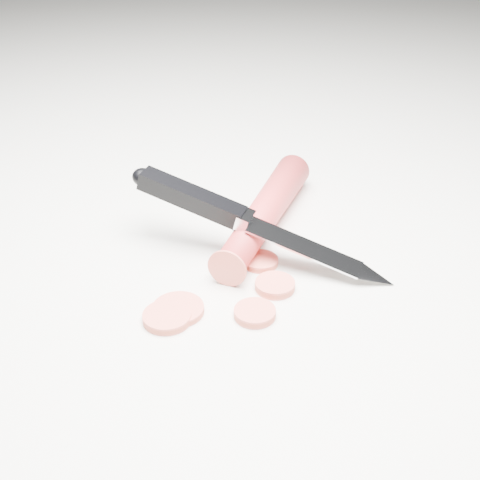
{
  "coord_description": "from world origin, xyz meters",
  "views": [
    {
      "loc": [
        0.02,
        -0.5,
        0.33
      ],
      "look_at": [
        -0.01,
        -0.01,
        0.02
      ],
      "focal_mm": 50.0,
      "sensor_mm": 36.0,
      "label": 1
    }
  ],
  "objects": [
    {
      "name": "carrot_slice_0",
      "position": [
        0.01,
        -0.02,
        0.0
      ],
      "size": [
        0.03,
        0.03,
        0.01
      ],
      "primitive_type": "cylinder",
      "color": "#DF5646",
      "rests_on": "ground"
    },
    {
      "name": "carrot_slice_2",
      "position": [
        0.02,
        -0.05,
        0.0
      ],
      "size": [
        0.03,
        0.03,
        0.01
      ],
      "primitive_type": "cylinder",
      "color": "#DF5646",
      "rests_on": "ground"
    },
    {
      "name": "carrot_slice_1",
      "position": [
        -0.06,
        -0.1,
        0.0
      ],
      "size": [
        0.04,
        0.04,
        0.01
      ],
      "primitive_type": "cylinder",
      "color": "#DF5646",
      "rests_on": "ground"
    },
    {
      "name": "carrot_slice_4",
      "position": [
        0.0,
        -0.09,
        0.0
      ],
      "size": [
        0.03,
        0.03,
        0.01
      ],
      "primitive_type": "cylinder",
      "color": "#DF5646",
      "rests_on": "ground"
    },
    {
      "name": "kitchen_knife",
      "position": [
        0.0,
        -0.01,
        0.03
      ],
      "size": [
        0.24,
        0.09,
        0.07
      ],
      "primitive_type": null,
      "color": "silver",
      "rests_on": "ground"
    },
    {
      "name": "ground",
      "position": [
        0.0,
        0.0,
        0.0
      ],
      "size": [
        2.4,
        2.4,
        0.0
      ],
      "primitive_type": "plane",
      "color": "silver",
      "rests_on": "ground"
    },
    {
      "name": "carrot",
      "position": [
        0.01,
        0.04,
        0.02
      ],
      "size": [
        0.08,
        0.2,
        0.03
      ],
      "primitive_type": "cylinder",
      "rotation": [
        1.57,
        0.0,
        -0.29
      ],
      "color": "red",
      "rests_on": "ground"
    },
    {
      "name": "carrot_slice_3",
      "position": [
        -0.06,
        -0.09,
        0.0
      ],
      "size": [
        0.04,
        0.04,
        0.01
      ],
      "primitive_type": "cylinder",
      "color": "#DF5646",
      "rests_on": "ground"
    }
  ]
}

